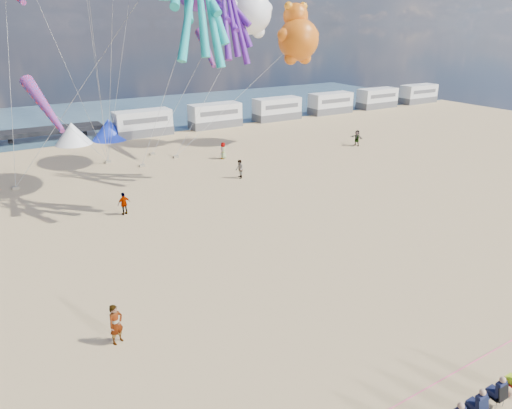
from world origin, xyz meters
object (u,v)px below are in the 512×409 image
motorhome_3 (330,103)px  sandbag_e (108,162)px  motorhome_1 (215,115)px  tent_blue (109,129)px  sandbag_c (176,157)px  motorhome_0 (143,123)px  sandbag_b (142,166)px  windsock_right (44,105)px  motorhome_5 (418,94)px  standing_person (116,324)px  windsock_mid (207,48)px  beachgoer_1 (239,169)px  kite_panda (251,13)px  motorhome_4 (377,98)px  beachgoer_6 (223,151)px  sandbag_d (152,154)px  beachgoer_4 (357,138)px  sandbag_a (16,188)px  kite_teddy_orange (298,40)px  spectator_row (476,403)px  beachgoer_3 (124,204)px  motorhome_2 (277,109)px

motorhome_3 → sandbag_e: 36.39m
motorhome_1 → tent_blue: size_ratio=1.65×
sandbag_c → tent_blue: bearing=108.0°
motorhome_0 → sandbag_b: 13.18m
motorhome_3 → windsock_right: windsock_right is taller
motorhome_1 → motorhome_5: size_ratio=1.00×
motorhome_1 → standing_person: 42.95m
sandbag_c → windsock_mid: windsock_mid is taller
motorhome_1 → sandbag_b: motorhome_1 is taller
windsock_right → beachgoer_1: bearing=-10.2°
kite_panda → motorhome_4: bearing=42.9°
sandbag_b → windsock_right: size_ratio=0.09×
beachgoer_6 → motorhome_3: bearing=172.1°
sandbag_d → windsock_right: size_ratio=0.09×
beachgoer_4 → sandbag_a: size_ratio=3.39×
sandbag_b → kite_teddy_orange: (17.47, -0.04, 10.82)m
motorhome_3 → sandbag_c: 30.98m
spectator_row → sandbag_e: spectator_row is taller
motorhome_1 → beachgoer_1: motorhome_1 is taller
motorhome_1 → motorhome_0: bearing=180.0°
motorhome_0 → motorhome_4: size_ratio=1.00×
motorhome_4 → motorhome_5: same height
beachgoer_3 → windsock_right: 8.10m
motorhome_2 → standing_person: bearing=-131.2°
motorhome_4 → kite_panda: (-29.28, -10.49, 11.97)m
motorhome_4 → standing_person: bearing=-144.4°
motorhome_4 → beachgoer_4: motorhome_4 is taller
motorhome_5 → standing_person: size_ratio=3.67×
motorhome_1 → beachgoer_3: (-18.36, -22.99, -0.69)m
motorhome_2 → kite_panda: (-10.28, -10.49, 11.97)m
kite_teddy_orange → beachgoer_3: bearing=-166.6°
motorhome_5 → kite_panda: bearing=-164.9°
motorhome_3 → tent_blue: bearing=180.0°
motorhome_2 → spectator_row: size_ratio=1.08×
beachgoer_3 → kite_panda: bearing=-156.4°
beachgoer_6 → windsock_mid: bearing=-122.9°
windsock_mid → motorhome_2: bearing=49.4°
standing_person → kite_panda: (21.76, 26.07, 12.58)m
tent_blue → sandbag_e: bearing=-105.6°
motorhome_0 → motorhome_3: 28.50m
beachgoer_6 → sandbag_c: beachgoer_6 is taller
motorhome_0 → motorhome_4: bearing=0.0°
beachgoer_4 → kite_teddy_orange: kite_teddy_orange is taller
sandbag_c → windsock_right: windsock_right is taller
motorhome_0 → beachgoer_1: 20.15m
tent_blue → beachgoer_1: (5.94, -20.04, -0.39)m
motorhome_5 → sandbag_d: (-49.54, -8.94, -1.39)m
standing_person → kite_teddy_orange: kite_teddy_orange is taller
motorhome_3 → sandbag_a: size_ratio=13.20×
motorhome_0 → kite_panda: bearing=-50.3°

